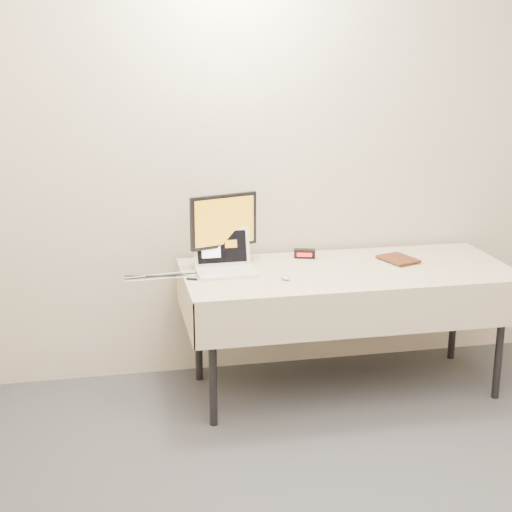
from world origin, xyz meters
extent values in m
cube|color=beige|center=(0.00, 2.50, 1.35)|extent=(4.00, 0.10, 2.70)
cylinder|color=black|center=(-0.82, 1.75, 0.34)|extent=(0.04, 0.04, 0.69)
cylinder|color=black|center=(0.82, 1.75, 0.34)|extent=(0.04, 0.04, 0.69)
cylinder|color=black|center=(-0.82, 2.34, 0.34)|extent=(0.04, 0.04, 0.69)
cylinder|color=black|center=(0.82, 2.34, 0.34)|extent=(0.04, 0.04, 0.69)
cube|color=gray|center=(0.00, 2.04, 0.71)|extent=(1.80, 0.75, 0.04)
cube|color=beige|center=(0.00, 2.04, 0.73)|extent=(1.86, 0.81, 0.01)
cube|color=beige|center=(0.00, 1.64, 0.60)|extent=(1.86, 0.01, 0.25)
cube|color=beige|center=(0.00, 2.45, 0.60)|extent=(1.86, 0.01, 0.25)
cube|color=beige|center=(-0.93, 2.04, 0.60)|extent=(0.01, 0.81, 0.25)
cube|color=beige|center=(0.93, 2.04, 0.60)|extent=(0.01, 0.81, 0.25)
cube|color=white|center=(-0.69, 2.09, 0.75)|extent=(0.32, 0.23, 0.02)
cube|color=white|center=(-0.69, 2.23, 0.86)|extent=(0.32, 0.07, 0.20)
cube|color=black|center=(-0.69, 2.23, 0.86)|extent=(0.28, 0.06, 0.17)
cylinder|color=black|center=(-0.68, 2.24, 0.74)|extent=(0.18, 0.18, 0.01)
cube|color=black|center=(-0.68, 2.24, 0.80)|extent=(0.04, 0.03, 0.10)
cube|color=black|center=(-0.68, 2.24, 1.00)|extent=(0.40, 0.14, 0.30)
cube|color=gold|center=(-0.68, 2.24, 1.00)|extent=(0.35, 0.11, 0.26)
imported|color=brown|center=(0.26, 2.11, 0.85)|extent=(0.16, 0.07, 0.22)
cube|color=black|center=(-0.18, 2.32, 0.76)|extent=(0.13, 0.09, 0.05)
cube|color=#FF0C0D|center=(-0.19, 2.29, 0.76)|extent=(0.08, 0.03, 0.02)
ellipsoid|color=silver|center=(-0.39, 1.93, 0.75)|extent=(0.05, 0.10, 0.02)
cube|color=#C1E8B8|center=(0.26, 2.05, 0.74)|extent=(0.17, 0.27, 0.00)
cube|color=black|center=(-0.89, 2.01, 0.74)|extent=(0.06, 0.04, 0.01)
camera|label=1|loc=(-1.35, -2.02, 2.02)|focal=55.00mm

